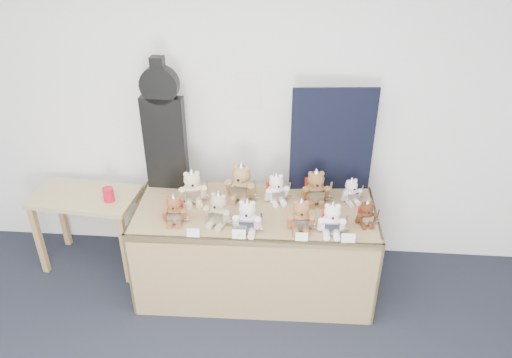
# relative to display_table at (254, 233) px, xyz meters

# --- Properties ---
(room_shell) EXTENTS (6.00, 6.00, 6.00)m
(room_shell) POSITION_rel_display_table_xyz_m (-0.10, 0.64, 0.92)
(room_shell) COLOR white
(room_shell) RESTS_ON floor
(display_table) EXTENTS (1.89, 0.82, 0.78)m
(display_table) POSITION_rel_display_table_xyz_m (0.00, 0.00, 0.00)
(display_table) COLOR #97774D
(display_table) RESTS_ON floor
(side_table) EXTENTS (0.89, 0.55, 0.71)m
(side_table) POSITION_rel_display_table_xyz_m (-1.45, 0.28, -0.03)
(side_table) COLOR tan
(side_table) RESTS_ON floor
(guitar_case) EXTENTS (0.33, 0.11, 1.09)m
(guitar_case) POSITION_rel_display_table_xyz_m (-0.74, 0.38, 0.70)
(guitar_case) COLOR black
(guitar_case) RESTS_ON display_table
(navy_board) EXTENTS (0.65, 0.08, 0.87)m
(navy_board) POSITION_rel_display_table_xyz_m (0.57, 0.44, 0.60)
(navy_board) COLOR black
(navy_board) RESTS_ON display_table
(red_cup) EXTENTS (0.09, 0.09, 0.12)m
(red_cup) POSITION_rel_display_table_xyz_m (-1.21, 0.21, 0.16)
(red_cup) COLOR red
(red_cup) RESTS_ON side_table
(teddy_front_far_left) EXTENTS (0.21, 0.18, 0.25)m
(teddy_front_far_left) POSITION_rel_display_table_xyz_m (-0.58, -0.13, 0.27)
(teddy_front_far_left) COLOR brown
(teddy_front_far_left) RESTS_ON display_table
(teddy_front_left) EXTENTS (0.24, 0.22, 0.29)m
(teddy_front_left) POSITION_rel_display_table_xyz_m (-0.25, -0.12, 0.28)
(teddy_front_left) COLOR tan
(teddy_front_left) RESTS_ON display_table
(teddy_front_centre) EXTENTS (0.23, 0.19, 0.29)m
(teddy_front_centre) POSITION_rel_display_table_xyz_m (-0.03, -0.20, 0.28)
(teddy_front_centre) COLOR silver
(teddy_front_centre) RESTS_ON display_table
(teddy_front_right) EXTENTS (0.23, 0.19, 0.28)m
(teddy_front_right) POSITION_rel_display_table_xyz_m (0.35, -0.15, 0.28)
(teddy_front_right) COLOR #935B37
(teddy_front_right) RESTS_ON display_table
(teddy_front_far_right) EXTENTS (0.22, 0.19, 0.28)m
(teddy_front_far_right) POSITION_rel_display_table_xyz_m (0.57, -0.17, 0.28)
(teddy_front_far_right) COLOR white
(teddy_front_far_right) RESTS_ON display_table
(teddy_front_end) EXTENTS (0.18, 0.16, 0.22)m
(teddy_front_end) POSITION_rel_display_table_xyz_m (0.83, -0.04, 0.25)
(teddy_front_end) COLOR #4D2B1A
(teddy_front_end) RESTS_ON display_table
(teddy_back_left) EXTENTS (0.26, 0.23, 0.31)m
(teddy_back_left) POSITION_rel_display_table_xyz_m (-0.50, 0.15, 0.29)
(teddy_back_left) COLOR beige
(teddy_back_left) RESTS_ON display_table
(teddy_back_centre_left) EXTENTS (0.28, 0.25, 0.34)m
(teddy_back_centre_left) POSITION_rel_display_table_xyz_m (-0.12, 0.23, 0.30)
(teddy_back_centre_left) COLOR #A88254
(teddy_back_centre_left) RESTS_ON display_table
(teddy_back_centre_right) EXTENTS (0.22, 0.21, 0.27)m
(teddy_back_centre_right) POSITION_rel_display_table_xyz_m (0.15, 0.22, 0.27)
(teddy_back_centre_right) COLOR white
(teddy_back_centre_right) RESTS_ON display_table
(teddy_back_right) EXTENTS (0.26, 0.22, 0.31)m
(teddy_back_right) POSITION_rel_display_table_xyz_m (0.46, 0.23, 0.29)
(teddy_back_right) COLOR brown
(teddy_back_right) RESTS_ON display_table
(teddy_back_end) EXTENTS (0.19, 0.18, 0.23)m
(teddy_back_end) POSITION_rel_display_table_xyz_m (0.74, 0.26, 0.26)
(teddy_back_end) COLOR silver
(teddy_back_end) RESTS_ON display_table
(entry_card_a) EXTENTS (0.09, 0.02, 0.06)m
(entry_card_a) POSITION_rel_display_table_xyz_m (-0.41, -0.31, 0.20)
(entry_card_a) COLOR white
(entry_card_a) RESTS_ON display_table
(entry_card_b) EXTENTS (0.10, 0.02, 0.07)m
(entry_card_b) POSITION_rel_display_table_xyz_m (-0.08, -0.30, 0.20)
(entry_card_b) COLOR white
(entry_card_b) RESTS_ON display_table
(entry_card_c) EXTENTS (0.09, 0.02, 0.06)m
(entry_card_c) POSITION_rel_display_table_xyz_m (0.36, -0.29, 0.20)
(entry_card_c) COLOR white
(entry_card_c) RESTS_ON display_table
(entry_card_d) EXTENTS (0.10, 0.02, 0.07)m
(entry_card_d) POSITION_rel_display_table_xyz_m (0.68, -0.28, 0.20)
(entry_card_d) COLOR white
(entry_card_d) RESTS_ON display_table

